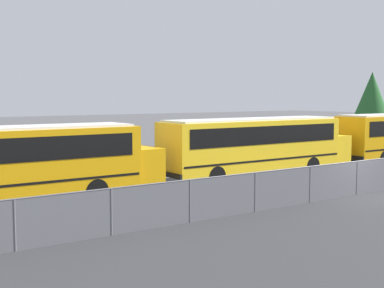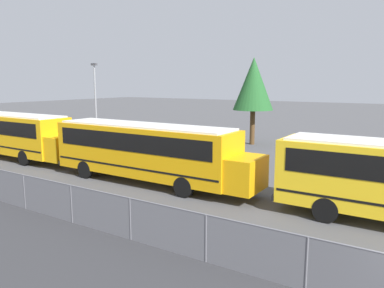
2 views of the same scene
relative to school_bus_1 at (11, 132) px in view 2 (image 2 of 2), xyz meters
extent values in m
cylinder|color=slate|center=(11.17, -6.38, -1.17)|extent=(0.07, 0.07, 1.53)
cylinder|color=slate|center=(14.25, -6.38, -1.17)|extent=(0.07, 0.07, 1.53)
cylinder|color=slate|center=(17.33, -6.38, -1.17)|extent=(0.07, 0.07, 1.53)
cylinder|color=slate|center=(20.42, -6.38, -1.17)|extent=(0.07, 0.07, 1.53)
cylinder|color=slate|center=(23.50, -6.38, -1.17)|extent=(0.07, 0.07, 1.53)
cube|color=#EDA80F|center=(-0.27, 0.00, -0.10)|extent=(11.11, 2.49, 2.65)
cube|color=black|center=(-0.27, 0.00, 0.48)|extent=(10.22, 2.53, 0.95)
cube|color=black|center=(-0.27, 0.00, -0.85)|extent=(10.89, 2.52, 0.10)
cube|color=#EDA80F|center=(5.95, 0.00, -0.63)|extent=(1.33, 2.29, 1.59)
cube|color=silver|center=(-0.27, 0.00, 1.27)|extent=(10.55, 2.24, 0.10)
cylinder|color=black|center=(3.17, 1.13, -1.43)|extent=(1.02, 0.28, 1.02)
cylinder|color=black|center=(3.17, -1.13, -1.43)|extent=(1.02, 0.28, 1.02)
cube|color=orange|center=(12.68, -0.12, -0.10)|extent=(11.11, 2.49, 2.65)
cube|color=black|center=(12.68, -0.12, 0.48)|extent=(10.22, 2.53, 0.95)
cube|color=black|center=(12.68, -0.12, -0.85)|extent=(10.89, 2.52, 0.10)
cube|color=orange|center=(18.91, -0.12, -0.63)|extent=(1.33, 2.29, 1.59)
cube|color=black|center=(7.08, -0.12, -1.28)|extent=(0.12, 2.49, 0.24)
cube|color=silver|center=(12.68, -0.12, 1.27)|extent=(10.55, 2.24, 0.10)
cylinder|color=black|center=(16.13, 1.01, -1.43)|extent=(1.02, 0.28, 1.02)
cylinder|color=black|center=(16.13, -1.24, -1.43)|extent=(1.02, 0.28, 1.02)
cylinder|color=black|center=(9.24, 1.01, -1.43)|extent=(1.02, 0.28, 1.02)
cylinder|color=black|center=(9.24, -1.24, -1.43)|extent=(1.02, 0.28, 1.02)
cube|color=black|center=(20.56, 0.18, -1.28)|extent=(0.12, 2.49, 0.24)
cylinder|color=black|center=(22.72, 1.30, -1.43)|extent=(1.02, 0.28, 1.02)
cylinder|color=black|center=(22.72, -0.95, -1.43)|extent=(1.02, 0.28, 1.02)
cylinder|color=gray|center=(-0.30, 8.67, 1.56)|extent=(0.16, 0.16, 7.00)
cube|color=#47474C|center=(-0.30, 8.67, 5.21)|extent=(0.60, 0.24, 0.20)
cylinder|color=#51381E|center=(12.51, 15.26, -0.39)|extent=(0.44, 0.44, 3.10)
cone|color=#235B28|center=(12.51, 15.26, 3.47)|extent=(3.55, 3.55, 4.61)
camera|label=1|loc=(6.66, -21.68, 2.55)|focal=50.00mm
camera|label=2|loc=(25.90, -15.78, 3.57)|focal=35.00mm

